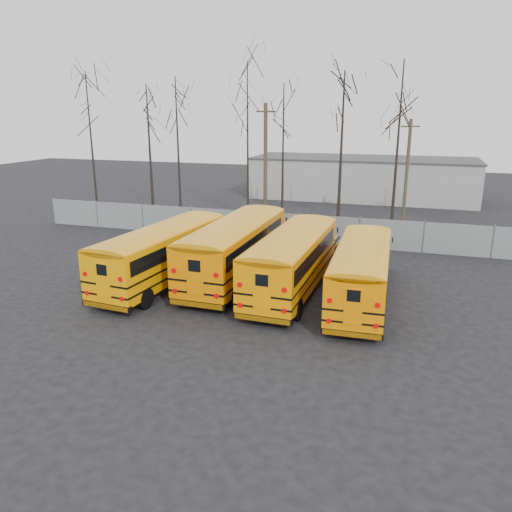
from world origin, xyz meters
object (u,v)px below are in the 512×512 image
(bus_b, at_px, (237,244))
(bus_c, at_px, (293,256))
(bus_d, at_px, (362,268))
(utility_pole_right, at_px, (407,173))
(utility_pole_left, at_px, (265,165))
(bus_a, at_px, (165,249))

(bus_b, bearing_deg, bus_c, -14.32)
(bus_d, bearing_deg, bus_c, 167.84)
(bus_b, height_order, bus_d, bus_b)
(bus_b, xyz_separation_m, bus_d, (6.68, -1.46, -0.21))
(bus_b, distance_m, utility_pole_right, 17.38)
(utility_pole_right, bearing_deg, bus_b, -142.57)
(utility_pole_left, bearing_deg, utility_pole_right, 31.11)
(bus_c, height_order, bus_d, bus_c)
(bus_d, relative_size, utility_pole_left, 1.13)
(utility_pole_right, bearing_deg, bus_c, -131.20)
(bus_a, height_order, utility_pole_right, utility_pole_right)
(bus_c, bearing_deg, bus_b, 166.51)
(bus_a, distance_m, bus_c, 6.66)
(bus_c, height_order, utility_pole_right, utility_pole_right)
(bus_c, bearing_deg, bus_d, -8.51)
(bus_a, height_order, utility_pole_left, utility_pole_left)
(bus_a, xyz_separation_m, utility_pole_right, (11.31, 16.95, 2.37))
(bus_c, xyz_separation_m, utility_pole_right, (4.70, 16.14, 2.36))
(utility_pole_left, xyz_separation_m, utility_pole_right, (10.20, 2.74, -0.58))
(bus_b, distance_m, bus_d, 6.84)
(bus_b, relative_size, bus_c, 1.05)
(bus_b, distance_m, bus_c, 3.40)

